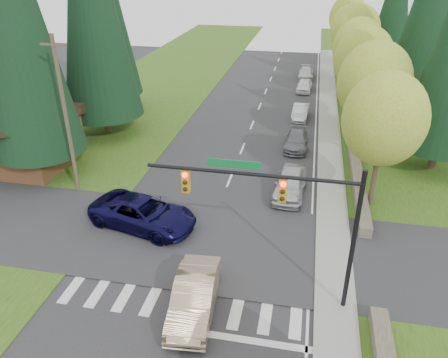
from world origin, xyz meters
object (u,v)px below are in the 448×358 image
(suv_navy, at_px, (143,213))
(parked_car_e, at_px, (306,73))
(parked_car_c, at_px, (300,112))
(parked_car_d, at_px, (304,86))
(parked_car_a, at_px, (290,184))
(sedan_champagne, at_px, (194,296))
(parked_car_b, at_px, (296,141))

(suv_navy, distance_m, parked_car_e, 36.23)
(parked_car_c, distance_m, parked_car_d, 9.34)
(parked_car_d, height_order, parked_car_e, parked_car_d)
(parked_car_e, bearing_deg, parked_car_a, -90.56)
(parked_car_d, relative_size, parked_car_e, 0.88)
(sedan_champagne, xyz_separation_m, parked_car_a, (3.40, 11.21, -0.01))
(parked_car_b, relative_size, parked_car_c, 1.09)
(parked_car_b, height_order, parked_car_d, parked_car_d)
(parked_car_a, xyz_separation_m, parked_car_c, (0.00, 14.79, -0.15))
(suv_navy, bearing_deg, sedan_champagne, -128.31)
(parked_car_d, distance_m, parked_car_e, 5.91)
(sedan_champagne, xyz_separation_m, parked_car_c, (3.40, 26.00, -0.16))
(parked_car_e, bearing_deg, sedan_champagne, -95.27)
(sedan_champagne, bearing_deg, parked_car_c, 77.66)
(parked_car_a, relative_size, parked_car_e, 1.08)
(suv_navy, height_order, parked_car_b, suv_navy)
(parked_car_a, distance_m, parked_car_b, 7.80)
(suv_navy, xyz_separation_m, parked_car_d, (7.99, 29.44, -0.20))
(parked_car_b, relative_size, parked_car_e, 0.98)
(sedan_champagne, relative_size, parked_car_a, 1.05)
(suv_navy, height_order, parked_car_c, suv_navy)
(sedan_champagne, bearing_deg, parked_car_a, 68.23)
(suv_navy, bearing_deg, parked_car_c, -7.59)
(sedan_champagne, bearing_deg, parked_car_d, 79.57)
(sedan_champagne, height_order, suv_navy, suv_navy)
(suv_navy, xyz_separation_m, parked_car_b, (7.96, 13.10, -0.24))
(parked_car_e, bearing_deg, parked_car_c, -90.56)
(suv_navy, bearing_deg, parked_car_b, -17.27)
(parked_car_a, relative_size, parked_car_b, 1.10)
(sedan_champagne, bearing_deg, suv_navy, 122.78)
(suv_navy, xyz_separation_m, parked_car_a, (7.96, 5.30, -0.05))
(parked_car_c, relative_size, parked_car_e, 0.90)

